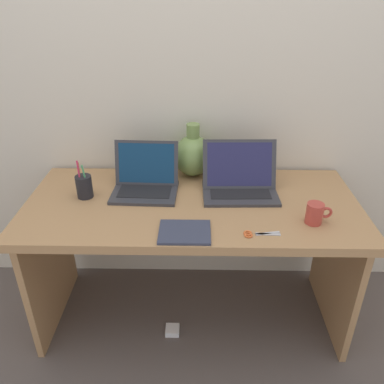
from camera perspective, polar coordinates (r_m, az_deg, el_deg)
The scene contains 11 objects.
ground_plane at distance 2.21m, azimuth 0.00°, elevation -17.38°, with size 6.00×6.00×0.00m, color #564C47.
back_wall at distance 1.96m, azimuth 0.21°, elevation 17.11°, with size 4.40×0.04×2.40m, color beige.
desk at distance 1.85m, azimuth 0.00°, elevation -5.33°, with size 1.52×0.69×0.70m.
laptop_left at distance 1.86m, azimuth -6.81°, elevation 1.93°, with size 0.31×0.25×0.22m.
laptop_right at distance 1.85m, azimuth 7.00°, elevation 1.83°, with size 0.35×0.25×0.23m.
green_vase at distance 1.98m, azimuth 0.15°, elevation 5.48°, with size 0.19×0.19×0.27m.
notebook_stack at distance 1.56m, azimuth -1.08°, elevation -5.89°, with size 0.21×0.17×0.01m, color #33384C.
coffee_mug at distance 1.68m, azimuth 17.61°, elevation -3.00°, with size 0.11×0.07×0.09m.
pen_cup at distance 1.85m, azimuth -15.53°, elevation 0.83°, with size 0.07×0.07×0.18m.
scissors at distance 1.57m, azimuth 9.25°, elevation -6.10°, with size 0.15×0.05×0.01m.
power_brick at distance 2.12m, azimuth -2.88°, elevation -19.58°, with size 0.07×0.07×0.03m, color white.
Camera 1 is at (0.03, -1.53, 1.60)m, focal length 36.38 mm.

